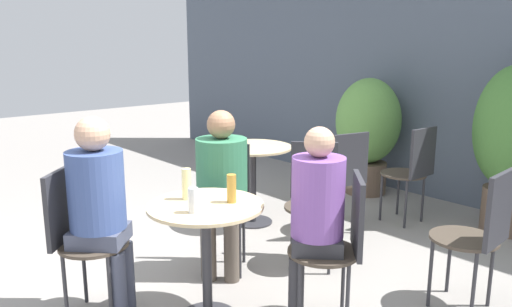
% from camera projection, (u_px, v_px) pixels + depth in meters
% --- Properties ---
extents(storefront_wall, '(10.00, 0.06, 3.00)m').
position_uv_depth(storefront_wall, '(464.00, 62.00, 5.11)').
color(storefront_wall, '#4C5666').
rests_on(storefront_wall, ground_plane).
extents(cafe_table_near, '(0.70, 0.70, 0.75)m').
position_uv_depth(cafe_table_near, '(206.00, 233.00, 2.99)').
color(cafe_table_near, '#2D2D33').
rests_on(cafe_table_near, ground_plane).
extents(cafe_table_far, '(0.73, 0.73, 0.75)m').
position_uv_depth(cafe_table_far, '(253.00, 164.00, 4.67)').
color(cafe_table_far, '#2D2D33').
rests_on(cafe_table_far, ground_plane).
extents(bistro_chair_0, '(0.49, 0.49, 0.94)m').
position_uv_depth(bistro_chair_0, '(341.00, 237.00, 2.93)').
color(bistro_chair_0, '#42382D').
rests_on(bistro_chair_0, ground_plane).
extents(bistro_chair_1, '(0.49, 0.49, 0.94)m').
position_uv_depth(bistro_chair_1, '(225.00, 194.00, 3.77)').
color(bistro_chair_1, '#42382D').
rests_on(bistro_chair_1, ground_plane).
extents(bistro_chair_2, '(0.49, 0.49, 0.94)m').
position_uv_depth(bistro_chair_2, '(77.00, 229.00, 3.06)').
color(bistro_chair_2, '#42382D').
rests_on(bistro_chair_2, ground_plane).
extents(bistro_chair_3, '(0.46, 0.44, 0.94)m').
position_uv_depth(bistro_chair_3, '(343.00, 173.00, 4.38)').
color(bistro_chair_3, '#42382D').
rests_on(bistro_chair_3, ground_plane).
extents(bistro_chair_4, '(0.43, 0.43, 0.94)m').
position_uv_depth(bistro_chair_4, '(413.00, 166.00, 4.64)').
color(bistro_chair_4, '#42382D').
rests_on(bistro_chair_4, ground_plane).
extents(bistro_chair_5, '(0.43, 0.43, 0.94)m').
position_uv_depth(bistro_chair_5, '(481.00, 228.00, 3.08)').
color(bistro_chair_5, '#42382D').
rests_on(bistro_chair_5, ground_plane).
extents(bistro_chair_6, '(0.48, 0.49, 0.94)m').
position_uv_depth(bistro_chair_6, '(313.00, 191.00, 3.84)').
color(bistro_chair_6, '#42382D').
rests_on(bistro_chair_6, ground_plane).
extents(seated_person_0, '(0.40, 0.40, 1.22)m').
position_uv_depth(seated_person_0, '(315.00, 209.00, 2.91)').
color(seated_person_0, '#2D2D33').
rests_on(seated_person_0, ground_plane).
extents(seated_person_1, '(0.47, 0.47, 1.22)m').
position_uv_depth(seated_person_1, '(221.00, 179.00, 3.59)').
color(seated_person_1, brown).
rests_on(seated_person_1, ground_plane).
extents(seated_person_2, '(0.43, 0.43, 1.27)m').
position_uv_depth(seated_person_2, '(99.00, 200.00, 3.00)').
color(seated_person_2, '#42475B').
rests_on(seated_person_2, ground_plane).
extents(beer_glass_0, '(0.06, 0.06, 0.17)m').
position_uv_depth(beer_glass_0, '(232.00, 188.00, 2.97)').
color(beer_glass_0, '#B28433').
rests_on(beer_glass_0, cafe_table_near).
extents(beer_glass_1, '(0.06, 0.06, 0.19)m').
position_uv_depth(beer_glass_1, '(187.00, 184.00, 3.03)').
color(beer_glass_1, beige).
rests_on(beer_glass_1, cafe_table_near).
extents(beer_glass_2, '(0.06, 0.06, 0.15)m').
position_uv_depth(beer_glass_2, '(193.00, 200.00, 2.79)').
color(beer_glass_2, silver).
rests_on(beer_glass_2, cafe_table_near).
extents(potted_plant_0, '(0.73, 0.73, 1.31)m').
position_uv_depth(potted_plant_0, '(368.00, 128.00, 5.61)').
color(potted_plant_0, brown).
rests_on(potted_plant_0, ground_plane).
extents(potted_plant_1, '(0.65, 0.65, 1.51)m').
position_uv_depth(potted_plant_1, '(512.00, 138.00, 4.37)').
color(potted_plant_1, brown).
rests_on(potted_plant_1, ground_plane).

